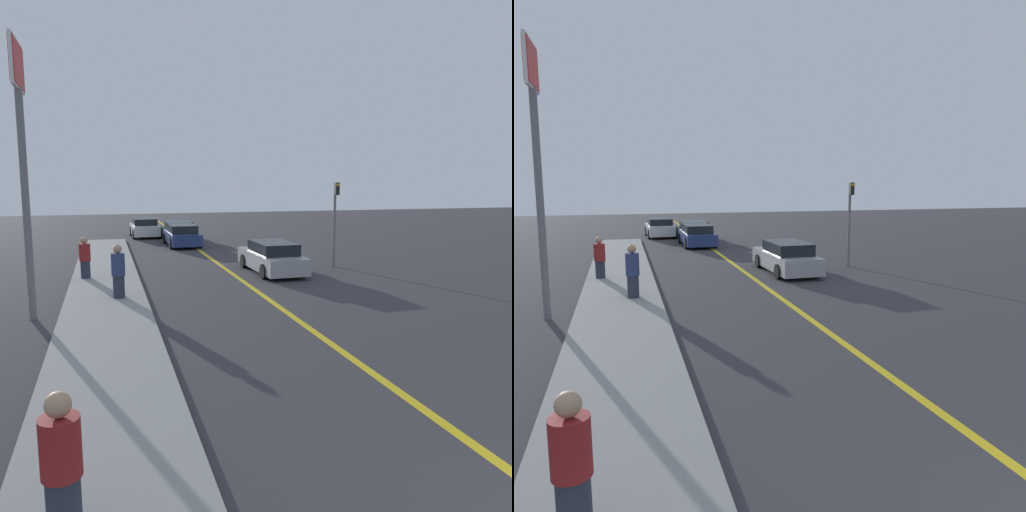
{
  "view_description": "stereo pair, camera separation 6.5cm",
  "coord_description": "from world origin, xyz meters",
  "views": [
    {
      "loc": [
        -5.04,
        -2.86,
        3.82
      ],
      "look_at": [
        -0.73,
        11.38,
        1.62
      ],
      "focal_mm": 35.0,
      "sensor_mm": 36.0,
      "label": 1
    },
    {
      "loc": [
        -4.98,
        -2.88,
        3.82
      ],
      "look_at": [
        -0.73,
        11.38,
        1.62
      ],
      "focal_mm": 35.0,
      "sensor_mm": 36.0,
      "label": 2
    }
  ],
  "objects": [
    {
      "name": "car_ahead_center",
      "position": [
        -0.64,
        27.32,
        0.63
      ],
      "size": [
        1.91,
        4.6,
        1.3
      ],
      "rotation": [
        0.0,
        0.0,
        0.01
      ],
      "color": "navy",
      "rests_on": "ground_plane"
    },
    {
      "name": "car_near_right_lane",
      "position": [
        1.71,
        17.13,
        0.64
      ],
      "size": [
        1.89,
        4.64,
        1.33
      ],
      "rotation": [
        0.0,
        0.0,
        0.02
      ],
      "color": "#9E9EA3",
      "rests_on": "ground_plane"
    },
    {
      "name": "road_center_line",
      "position": [
        0.0,
        18.0,
        0.0
      ],
      "size": [
        0.2,
        60.0,
        0.01
      ],
      "color": "gold",
      "rests_on": "ground_plane"
    },
    {
      "name": "car_far_distant",
      "position": [
        -0.37,
        30.66,
        0.6
      ],
      "size": [
        2.02,
        4.11,
        1.24
      ],
      "rotation": [
        0.0,
        0.0,
        0.0
      ],
      "color": "#144728",
      "rests_on": "ground_plane"
    },
    {
      "name": "pedestrian_far_standing",
      "position": [
        -5.86,
        17.28,
        0.93
      ],
      "size": [
        0.43,
        0.43,
        1.63
      ],
      "color": "#282D3D",
      "rests_on": "sidewalk_left"
    },
    {
      "name": "roadside_sign",
      "position": [
        -7.1,
        11.99,
        5.5
      ],
      "size": [
        0.2,
        1.83,
        7.51
      ],
      "color": "slate",
      "rests_on": "ground_plane"
    },
    {
      "name": "pedestrian_mid_group",
      "position": [
        -4.72,
        13.47,
        0.99
      ],
      "size": [
        0.43,
        0.43,
        1.73
      ],
      "color": "#282D3D",
      "rests_on": "sidewalk_left"
    },
    {
      "name": "sidewalk_left",
      "position": [
        -5.13,
        15.46,
        0.07
      ],
      "size": [
        2.53,
        30.92,
        0.14
      ],
      "color": "gray",
      "rests_on": "ground_plane"
    },
    {
      "name": "traffic_light",
      "position": [
        4.89,
        17.63,
        2.36
      ],
      "size": [
        0.18,
        0.4,
        3.82
      ],
      "color": "slate",
      "rests_on": "ground_plane"
    },
    {
      "name": "pedestrian_near_curb",
      "position": [
        -5.59,
        2.34,
        0.9
      ],
      "size": [
        0.43,
        0.43,
        1.57
      ],
      "color": "#282D3D",
      "rests_on": "sidewalk_left"
    },
    {
      "name": "car_parked_left_lot",
      "position": [
        -2.42,
        33.01,
        0.65
      ],
      "size": [
        1.97,
        3.99,
        1.32
      ],
      "rotation": [
        0.0,
        0.0,
        0.03
      ],
      "color": "silver",
      "rests_on": "ground_plane"
    }
  ]
}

